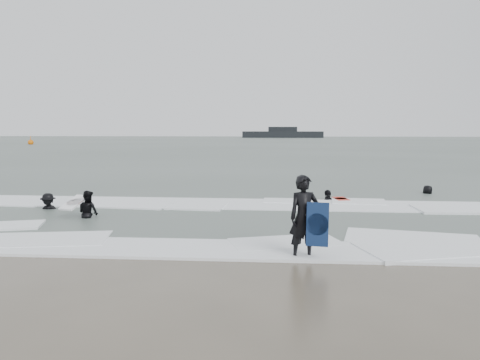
# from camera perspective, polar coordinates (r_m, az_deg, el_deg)

# --- Properties ---
(ground) EXTENTS (320.00, 320.00, 0.00)m
(ground) POSITION_cam_1_polar(r_m,az_deg,el_deg) (11.96, -2.29, -7.87)
(ground) COLOR brown
(ground) RESTS_ON ground
(sea) EXTENTS (320.00, 320.00, 0.00)m
(sea) POSITION_cam_1_polar(r_m,az_deg,el_deg) (91.55, 4.45, 4.48)
(sea) COLOR #47544C
(sea) RESTS_ON ground
(surfer_centre) EXTENTS (0.81, 0.66, 1.92)m
(surfer_centre) POSITION_cam_1_polar(r_m,az_deg,el_deg) (10.83, 7.74, -9.44)
(surfer_centre) COLOR black
(surfer_centre) RESTS_ON ground
(surfer_wading) EXTENTS (0.90, 0.83, 1.48)m
(surfer_wading) POSITION_cam_1_polar(r_m,az_deg,el_deg) (16.07, -17.98, -4.51)
(surfer_wading) COLOR black
(surfer_wading) RESTS_ON ground
(surfer_breaker) EXTENTS (1.00, 0.63, 1.49)m
(surfer_breaker) POSITION_cam_1_polar(r_m,az_deg,el_deg) (18.07, -22.32, -3.50)
(surfer_breaker) COLOR black
(surfer_breaker) RESTS_ON ground
(surfer_right_near) EXTENTS (0.95, 0.96, 1.62)m
(surfer_right_near) POSITION_cam_1_polar(r_m,az_deg,el_deg) (19.22, 10.68, -2.58)
(surfer_right_near) COLOR black
(surfer_right_near) RESTS_ON ground
(surfer_right_far) EXTENTS (0.87, 0.91, 1.57)m
(surfer_right_far) POSITION_cam_1_polar(r_m,az_deg,el_deg) (22.39, 21.89, -1.68)
(surfer_right_far) COLOR black
(surfer_right_far) RESTS_ON ground
(surf_foam) EXTENTS (30.03, 9.06, 0.09)m
(surf_foam) POSITION_cam_1_polar(r_m,az_deg,el_deg) (15.54, -0.45, -4.41)
(surf_foam) COLOR white
(surf_foam) RESTS_ON ground
(bodyboards) EXTENTS (9.71, 9.36, 1.25)m
(bodyboards) POSITION_cam_1_polar(r_m,az_deg,el_deg) (14.74, 0.41, -3.19)
(bodyboards) COLOR #0F2249
(bodyboards) RESTS_ON ground
(buoy) EXTENTS (1.00, 1.00, 1.65)m
(buoy) POSITION_cam_1_polar(r_m,az_deg,el_deg) (93.52, -24.16, 4.20)
(buoy) COLOR #D06109
(buoy) RESTS_ON ground
(vessel_horizon) EXTENTS (25.24, 4.51, 3.42)m
(vessel_horizon) POSITION_cam_1_polar(r_m,az_deg,el_deg) (148.80, 5.23, 5.63)
(vessel_horizon) COLOR black
(vessel_horizon) RESTS_ON ground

